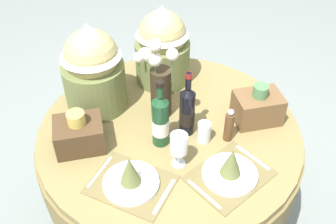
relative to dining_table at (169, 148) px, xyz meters
name	(u,v)px	position (x,y,z in m)	size (l,w,h in m)	color
ground	(169,221)	(0.00, 0.00, -0.64)	(8.00, 8.00, 0.00)	gray
dining_table	(169,148)	(0.00, 0.00, 0.00)	(1.30, 1.30, 0.78)	olive
place_setting_left	(131,177)	(-0.24, -0.30, 0.19)	(0.43, 0.41, 0.16)	brown
place_setting_right	(231,169)	(0.19, -0.35, 0.19)	(0.42, 0.39, 0.16)	brown
flower_vase	(159,82)	(-0.03, 0.11, 0.34)	(0.19, 0.18, 0.45)	#332819
wine_bottle_left	(160,120)	(-0.06, -0.08, 0.28)	(0.08, 0.08, 0.35)	#194223
wine_bottle_right	(187,111)	(0.08, -0.04, 0.27)	(0.07, 0.07, 0.34)	black
wine_glass_left	(179,144)	(-0.01, -0.23, 0.26)	(0.08, 0.08, 0.17)	silver
tumbler_near_right	(204,132)	(0.14, -0.11, 0.19)	(0.06, 0.06, 0.10)	silver
pepper_mill	(229,126)	(0.25, -0.13, 0.22)	(0.04, 0.04, 0.18)	brown
gift_tub_back_left	(92,65)	(-0.32, 0.27, 0.39)	(0.31, 0.31, 0.47)	olive
gift_tub_back_centre	(162,42)	(0.06, 0.41, 0.38)	(0.30, 0.30, 0.45)	olive
woven_basket_side_left	(79,134)	(-0.43, -0.02, 0.21)	(0.22, 0.18, 0.20)	#47331E
woven_basket_side_right	(257,107)	(0.43, -0.03, 0.22)	(0.22, 0.16, 0.21)	brown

